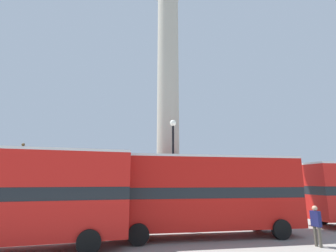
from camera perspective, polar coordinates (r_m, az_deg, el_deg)
name	(u,v)px	position (r m, az deg, el deg)	size (l,w,h in m)	color
ground_plane	(168,223)	(20.17, 0.00, -20.30)	(200.00, 200.00, 0.00)	gray
monument_column	(168,121)	(20.48, 0.00, 0.99)	(5.18, 5.18, 21.10)	#A39E8E
bus_a	(0,194)	(13.70, -32.78, -12.32)	(10.88, 3.10, 4.34)	red
bus_b	(204,191)	(15.05, 7.92, -13.94)	(10.70, 3.51, 4.30)	#B7140F
equestrian_statue	(18,195)	(25.54, -29.94, -12.91)	(3.70, 3.17, 6.15)	#A39E8E
street_lamp	(173,169)	(16.63, 1.13, -9.26)	(0.40, 0.40, 6.85)	black
pedestrian_near_lamp	(316,223)	(14.66, 29.56, -17.88)	(0.24, 0.48, 1.81)	#4C473D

